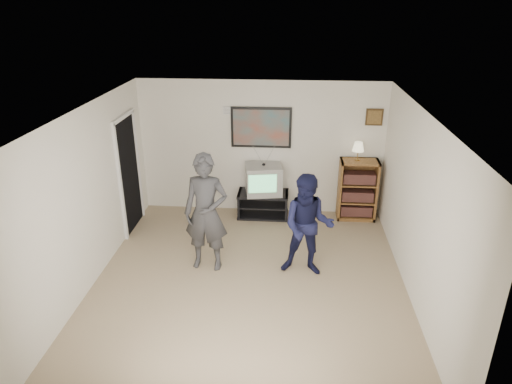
# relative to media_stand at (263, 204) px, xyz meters

# --- Properties ---
(room_shell) EXTENTS (4.51, 5.00, 2.51)m
(room_shell) POSITION_rel_media_stand_xyz_m (-0.06, -1.88, 1.02)
(room_shell) COLOR #856D54
(room_shell) RESTS_ON ground
(media_stand) EXTENTS (0.94, 0.53, 0.47)m
(media_stand) POSITION_rel_media_stand_xyz_m (0.00, 0.00, 0.00)
(media_stand) COLOR black
(media_stand) RESTS_ON room_shell
(crt_television) EXTENTS (0.73, 0.64, 0.55)m
(crt_television) POSITION_rel_media_stand_xyz_m (0.01, 0.00, 0.51)
(crt_television) COLOR #989893
(crt_television) RESTS_ON media_stand
(bookshelf) EXTENTS (0.69, 0.39, 1.13)m
(bookshelf) POSITION_rel_media_stand_xyz_m (1.74, 0.05, 0.33)
(bookshelf) COLOR brown
(bookshelf) RESTS_ON room_shell
(table_lamp) EXTENTS (0.21, 0.21, 0.34)m
(table_lamp) POSITION_rel_media_stand_xyz_m (1.68, 0.07, 1.07)
(table_lamp) COLOR #FDF3BF
(table_lamp) RESTS_ON bookshelf
(person_tall) EXTENTS (0.70, 0.49, 1.81)m
(person_tall) POSITION_rel_media_stand_xyz_m (-0.73, -1.82, 0.67)
(person_tall) COLOR #313134
(person_tall) RESTS_ON room_shell
(person_short) EXTENTS (0.81, 0.66, 1.57)m
(person_short) POSITION_rel_media_stand_xyz_m (0.77, -1.88, 0.55)
(person_short) COLOR #131534
(person_short) RESTS_ON room_shell
(controller_left) EXTENTS (0.06, 0.12, 0.03)m
(controller_left) POSITION_rel_media_stand_xyz_m (-0.78, -1.64, 0.91)
(controller_left) COLOR white
(controller_left) RESTS_ON person_tall
(controller_right) EXTENTS (0.07, 0.12, 0.03)m
(controller_right) POSITION_rel_media_stand_xyz_m (0.73, -1.61, 0.83)
(controller_right) COLOR white
(controller_right) RESTS_ON person_short
(poster) EXTENTS (1.10, 0.03, 0.75)m
(poster) POSITION_rel_media_stand_xyz_m (-0.06, 0.25, 1.42)
(poster) COLOR black
(poster) RESTS_ON room_shell
(air_vent) EXTENTS (0.28, 0.02, 0.14)m
(air_vent) POSITION_rel_media_stand_xyz_m (-0.61, 0.25, 1.72)
(air_vent) COLOR white
(air_vent) RESTS_ON room_shell
(small_picture) EXTENTS (0.30, 0.03, 0.30)m
(small_picture) POSITION_rel_media_stand_xyz_m (1.94, 0.25, 1.65)
(small_picture) COLOR #3C2A13
(small_picture) RESTS_ON room_shell
(doorway) EXTENTS (0.03, 0.85, 2.00)m
(doorway) POSITION_rel_media_stand_xyz_m (-2.29, -0.63, 0.77)
(doorway) COLOR black
(doorway) RESTS_ON room_shell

